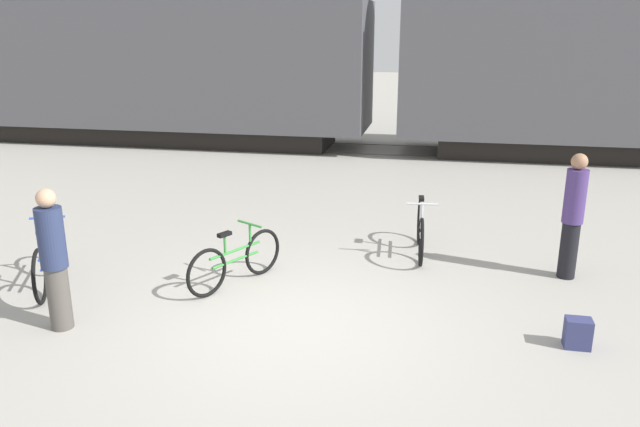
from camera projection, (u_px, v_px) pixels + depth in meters
ground_plane at (293, 323)px, 7.45m from camera, size 80.00×80.00×0.00m
freight_train at (386, 46)px, 16.82m from camera, size 27.79×2.81×5.37m
rail_near at (380, 155)px, 16.98m from camera, size 39.79×0.07×0.01m
rail_far at (385, 145)px, 18.32m from camera, size 39.79×0.07×0.01m
bicycle_blue at (48, 259)px, 8.41m from camera, size 0.78×1.69×0.90m
bicycle_silver at (420, 231)px, 9.58m from camera, size 0.46×1.67×0.90m
bicycle_green at (236, 260)px, 8.46m from camera, size 0.86×1.50×0.82m
person_in_navy at (54, 259)px, 7.10m from camera, size 0.30×0.30×1.69m
person_in_purple at (573, 215)px, 8.54m from camera, size 0.29×0.29×1.77m
backpack at (578, 333)px, 6.85m from camera, size 0.28×0.20×0.34m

